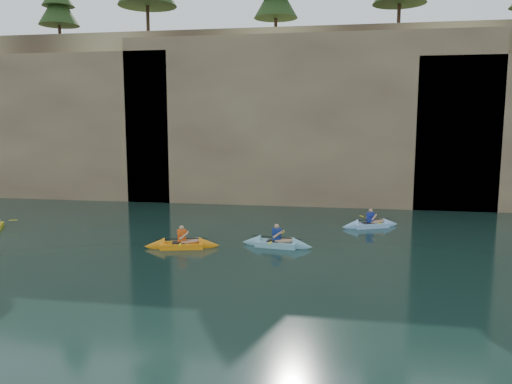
# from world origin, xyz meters

# --- Properties ---
(ground) EXTENTS (160.00, 160.00, 0.00)m
(ground) POSITION_xyz_m (0.00, 0.00, 0.00)
(ground) COLOR black
(ground) RESTS_ON ground
(cliff) EXTENTS (70.00, 16.00, 12.00)m
(cliff) POSITION_xyz_m (0.00, 30.00, 6.00)
(cliff) COLOR tan
(cliff) RESTS_ON ground
(cliff_slab_west) EXTENTS (26.00, 2.40, 10.56)m
(cliff_slab_west) POSITION_xyz_m (-20.00, 22.60, 5.28)
(cliff_slab_west) COLOR #98855C
(cliff_slab_west) RESTS_ON ground
(cliff_slab_center) EXTENTS (24.00, 2.40, 11.40)m
(cliff_slab_center) POSITION_xyz_m (2.00, 22.60, 5.70)
(cliff_slab_center) COLOR #98855C
(cliff_slab_center) RESTS_ON ground
(sea_cave_west) EXTENTS (4.50, 1.00, 4.00)m
(sea_cave_west) POSITION_xyz_m (-18.00, 21.95, 2.00)
(sea_cave_west) COLOR black
(sea_cave_west) RESTS_ON ground
(sea_cave_center) EXTENTS (3.50, 1.00, 3.20)m
(sea_cave_center) POSITION_xyz_m (-4.00, 21.95, 1.60)
(sea_cave_center) COLOR black
(sea_cave_center) RESTS_ON ground
(sea_cave_east) EXTENTS (5.00, 1.00, 4.50)m
(sea_cave_east) POSITION_xyz_m (10.00, 21.95, 2.25)
(sea_cave_east) COLOR black
(sea_cave_east) RESTS_ON ground
(kayaker_orange) EXTENTS (3.39, 2.42, 1.26)m
(kayaker_orange) POSITION_xyz_m (-2.31, 9.84, 0.15)
(kayaker_orange) COLOR orange
(kayaker_orange) RESTS_ON ground
(kayaker_ltblue_near) EXTENTS (3.32, 2.50, 1.28)m
(kayaker_ltblue_near) POSITION_xyz_m (1.77, 10.79, 0.16)
(kayaker_ltblue_near) COLOR #7CBAD0
(kayaker_ltblue_near) RESTS_ON ground
(kayaker_ltblue_mid) EXTENTS (3.24, 2.23, 1.23)m
(kayaker_ltblue_mid) POSITION_xyz_m (6.09, 15.67, 0.15)
(kayaker_ltblue_mid) COLOR #98CCFF
(kayaker_ltblue_mid) RESTS_ON ground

